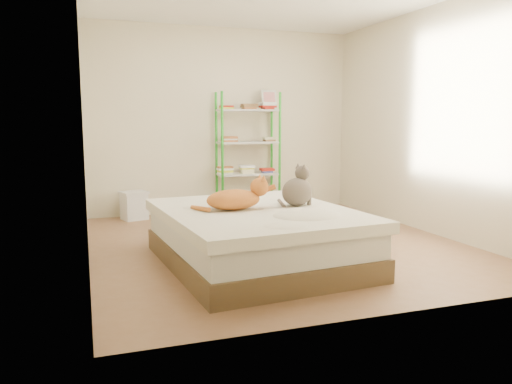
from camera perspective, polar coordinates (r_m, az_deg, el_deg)
name	(u,v)px	position (r m, az deg, el deg)	size (l,w,h in m)	color
room	(277,121)	(5.21, 2.39, 8.12)	(3.81, 4.21, 2.61)	#8A644A
bed	(256,236)	(4.56, 0.04, -5.10)	(1.76, 2.13, 0.51)	#4D3F2D
orange_cat	(233,197)	(4.46, -2.60, -0.57)	(0.58, 0.31, 0.24)	orange
grey_cat	(297,186)	(4.67, 4.72, 0.72)	(0.28, 0.34, 0.38)	#685A52
shelf_unit	(249,153)	(7.10, -0.86, 4.44)	(0.89, 0.36, 1.74)	green
cardboard_box	(257,216)	(6.04, 0.16, -2.73)	(0.51, 0.50, 0.37)	#916950
white_bin	(134,205)	(6.82, -13.76, -1.47)	(0.40, 0.38, 0.38)	silver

